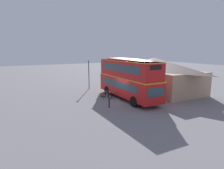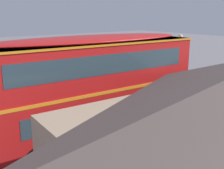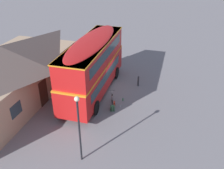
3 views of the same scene
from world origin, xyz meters
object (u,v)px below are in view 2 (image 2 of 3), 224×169
at_px(touring_bicycle, 97,113).
at_px(kerb_bollard, 23,117).
at_px(water_bottle_green_metal, 79,116).
at_px(water_bottle_clear_plastic, 93,113).
at_px(street_lamp, 179,60).
at_px(backpack_on_ground, 108,110).
at_px(double_decker_bus, 93,85).

relative_size(touring_bicycle, kerb_bollard, 1.78).
bearing_deg(water_bottle_green_metal, kerb_bollard, -16.40).
height_order(water_bottle_clear_plastic, street_lamp, street_lamp).
bearing_deg(backpack_on_ground, double_decker_bus, 42.89).
xyz_separation_m(touring_bicycle, water_bottle_clear_plastic, (-0.20, -0.70, -0.27)).
bearing_deg(backpack_on_ground, touring_bicycle, 14.30).
xyz_separation_m(water_bottle_green_metal, water_bottle_clear_plastic, (-0.93, 0.02, -0.02)).
height_order(double_decker_bus, kerb_bollard, double_decker_bus).
xyz_separation_m(double_decker_bus, water_bottle_clear_plastic, (-1.76, -2.74, -2.54)).
relative_size(backpack_on_ground, kerb_bollard, 0.53).
bearing_deg(touring_bicycle, street_lamp, 176.68).
height_order(double_decker_bus, water_bottle_green_metal, double_decker_bus).
height_order(water_bottle_green_metal, street_lamp, street_lamp).
height_order(double_decker_bus, backpack_on_ground, double_decker_bus).
xyz_separation_m(touring_bicycle, backpack_on_ground, (-0.87, -0.22, -0.10)).
height_order(backpack_on_ground, water_bottle_green_metal, backpack_on_ground).
relative_size(touring_bicycle, street_lamp, 0.39).
bearing_deg(double_decker_bus, touring_bicycle, -127.46).
xyz_separation_m(double_decker_bus, touring_bicycle, (-1.56, -2.04, -2.27)).
bearing_deg(water_bottle_clear_plastic, kerb_bollard, -12.73).
distance_m(double_decker_bus, kerb_bollard, 4.63).
distance_m(touring_bicycle, water_bottle_clear_plastic, 0.77).
relative_size(touring_bicycle, water_bottle_green_metal, 6.56).
distance_m(water_bottle_green_metal, water_bottle_clear_plastic, 0.93).
xyz_separation_m(touring_bicycle, kerb_bollard, (3.56, -1.55, 0.13)).
distance_m(backpack_on_ground, kerb_bollard, 4.63).
bearing_deg(double_decker_bus, water_bottle_clear_plastic, -122.72).
distance_m(double_decker_bus, touring_bicycle, 3.43).
relative_size(double_decker_bus, backpack_on_ground, 19.26).
relative_size(double_decker_bus, touring_bicycle, 5.78).
height_order(street_lamp, kerb_bollard, street_lamp).
bearing_deg(kerb_bollard, street_lamp, 168.90).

